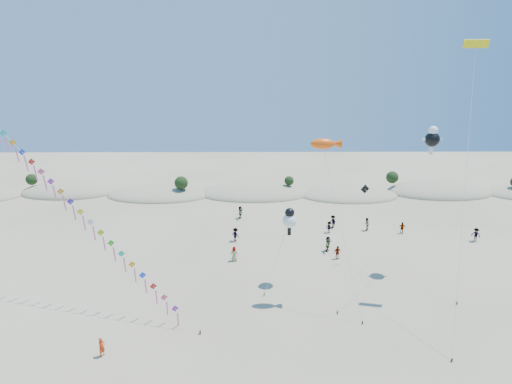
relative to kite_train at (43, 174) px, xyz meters
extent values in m
ellipsoid|color=gray|center=(-12.81, 32.96, -12.00)|extent=(16.00, 8.80, 3.60)
ellipsoid|color=#1B3C16|center=(-12.81, 32.96, -11.01)|extent=(12.80, 5.76, 0.64)
ellipsoid|color=gray|center=(3.19, 31.56, -12.00)|extent=(17.60, 9.68, 3.00)
ellipsoid|color=#1B3C16|center=(3.19, 31.56, -11.18)|extent=(14.08, 6.34, 0.70)
ellipsoid|color=gray|center=(19.19, 32.26, -12.00)|extent=(19.00, 10.45, 3.40)
ellipsoid|color=#1B3C16|center=(19.19, 32.26, -11.07)|extent=(15.20, 6.84, 0.76)
ellipsoid|color=gray|center=(35.19, 30.86, -12.00)|extent=(16.40, 9.02, 2.80)
ellipsoid|color=#1B3C16|center=(35.19, 30.86, -11.23)|extent=(13.12, 5.90, 0.66)
ellipsoid|color=gray|center=(51.19, 32.66, -12.00)|extent=(18.00, 9.90, 3.80)
ellipsoid|color=#1B3C16|center=(51.19, 32.66, -10.96)|extent=(14.40, 6.48, 0.72)
sphere|color=black|center=(-18.81, 33.16, -9.64)|extent=(1.90, 1.90, 1.90)
sphere|color=black|center=(7.19, 30.36, -9.52)|extent=(2.20, 2.20, 2.20)
sphere|color=black|center=(25.19, 32.36, -9.76)|extent=(1.60, 1.60, 1.60)
sphere|color=black|center=(43.19, 33.76, -9.56)|extent=(2.10, 2.10, 2.10)
cube|color=#3F2D1E|center=(14.59, -6.97, -11.83)|extent=(0.12, 0.12, 0.35)
cylinder|color=silver|center=(0.96, -0.47, -0.70)|extent=(27.27, 13.01, 22.64)
cube|color=purple|center=(12.42, -5.93, -10.21)|extent=(1.18, 0.46, 1.24)
cube|color=pink|center=(12.60, -5.88, -11.31)|extent=(0.19, 0.45, 1.55)
cube|color=#EB4A74|center=(11.45, -5.47, -9.41)|extent=(1.18, 0.46, 1.24)
cube|color=pink|center=(11.63, -5.42, -10.51)|extent=(0.19, 0.45, 1.55)
cube|color=red|center=(10.49, -5.01, -8.60)|extent=(1.18, 0.46, 1.24)
cube|color=pink|center=(10.67, -4.96, -9.70)|extent=(0.19, 0.45, 1.55)
cube|color=blue|center=(9.53, -4.55, -7.80)|extent=(1.18, 0.46, 1.24)
cube|color=pink|center=(9.71, -4.50, -8.90)|extent=(0.19, 0.45, 1.55)
cube|color=#FFA215|center=(8.56, -4.09, -7.00)|extent=(1.18, 0.46, 1.24)
cube|color=pink|center=(8.74, -4.04, -8.10)|extent=(0.19, 0.45, 1.55)
cube|color=#18B99D|center=(7.60, -3.63, -6.20)|extent=(1.18, 0.46, 1.24)
cube|color=pink|center=(7.78, -3.58, -7.30)|extent=(0.19, 0.45, 1.55)
cube|color=green|center=(6.63, -3.17, -5.40)|extent=(1.18, 0.46, 1.24)
cube|color=pink|center=(6.81, -3.12, -6.50)|extent=(0.19, 0.45, 1.55)
cube|color=#A2C817|center=(5.67, -2.71, -4.60)|extent=(1.18, 0.46, 1.24)
cube|color=pink|center=(5.85, -2.66, -5.70)|extent=(0.19, 0.45, 1.55)
cube|color=silver|center=(4.70, -2.26, -3.80)|extent=(1.18, 0.46, 1.24)
cube|color=pink|center=(4.88, -2.21, -4.90)|extent=(0.19, 0.45, 1.55)
cube|color=yellow|center=(3.74, -1.80, -3.00)|extent=(1.18, 0.46, 1.24)
cube|color=pink|center=(3.92, -1.75, -4.10)|extent=(0.19, 0.45, 1.55)
cube|color=#412698|center=(2.77, -1.34, -2.20)|extent=(1.18, 0.46, 1.24)
cube|color=pink|center=(2.95, -1.29, -3.30)|extent=(0.19, 0.45, 1.55)
cube|color=orange|center=(1.81, -0.88, -1.40)|extent=(1.18, 0.46, 1.24)
cube|color=pink|center=(1.99, -0.83, -2.50)|extent=(0.19, 0.45, 1.55)
cube|color=purple|center=(0.84, -0.42, -0.60)|extent=(1.18, 0.46, 1.24)
cube|color=pink|center=(1.02, -0.37, -1.70)|extent=(0.19, 0.45, 1.55)
cube|color=#EB4A74|center=(-0.12, 0.04, 0.20)|extent=(1.18, 0.46, 1.24)
cube|color=pink|center=(0.06, 0.09, -0.90)|extent=(0.19, 0.45, 1.55)
cube|color=red|center=(-1.09, 0.50, 1.00)|extent=(1.18, 0.46, 1.24)
cube|color=pink|center=(-0.91, 0.55, -0.10)|extent=(0.19, 0.45, 1.55)
cube|color=blue|center=(-2.05, 0.96, 1.80)|extent=(1.18, 0.46, 1.24)
cube|color=pink|center=(-1.87, 1.01, 0.70)|extent=(0.19, 0.45, 1.55)
cube|color=#FFA215|center=(-3.02, 1.42, 2.61)|extent=(1.18, 0.46, 1.24)
cube|color=pink|center=(-2.84, 1.47, 1.51)|extent=(0.19, 0.45, 1.55)
cube|color=#18B99D|center=(-3.98, 1.88, 3.41)|extent=(1.18, 0.46, 1.24)
cube|color=pink|center=(-3.80, 1.93, 2.31)|extent=(0.19, 0.45, 1.55)
cube|color=#3F2D1E|center=(28.45, -5.65, -11.85)|extent=(0.10, 0.10, 0.30)
cylinder|color=silver|center=(26.80, -3.10, -4.60)|extent=(3.35, 5.15, 14.82)
ellipsoid|color=#F9540D|center=(25.14, -0.54, 2.81)|extent=(2.16, 0.95, 0.95)
cone|color=#F9540D|center=(26.35, -0.54, 2.81)|extent=(0.86, 0.86, 0.86)
cube|color=#3F2D1E|center=(20.07, -0.96, -11.85)|extent=(0.10, 0.10, 0.30)
cylinder|color=silver|center=(21.35, 0.48, -8.67)|extent=(2.58, 2.92, 6.67)
sphere|color=white|center=(22.62, 1.93, -5.34)|extent=(1.42, 1.42, 1.42)
sphere|color=black|center=(22.62, 1.93, -4.49)|extent=(0.95, 0.95, 0.95)
cube|color=black|center=(22.62, 1.93, -6.45)|extent=(0.35, 0.18, 0.80)
cube|color=#3F2D1E|center=(26.58, -4.08, -11.85)|extent=(0.10, 0.10, 0.30)
cylinder|color=silver|center=(31.83, 0.46, -4.91)|extent=(10.55, 9.10, 14.21)
sphere|color=black|center=(37.09, 4.99, 2.19)|extent=(1.47, 1.47, 1.47)
sphere|color=white|center=(37.09, 4.99, 3.07)|extent=(0.96, 0.96, 0.96)
cube|color=white|center=(37.09, 4.99, 1.06)|extent=(0.35, 0.18, 0.80)
cube|color=white|center=(36.39, 4.99, 2.19)|extent=(0.60, 0.15, 0.25)
cube|color=white|center=(37.79, 4.99, 2.19)|extent=(0.60, 0.15, 0.25)
cube|color=#3F2D1E|center=(34.02, -10.54, -11.85)|extent=(0.10, 0.10, 0.30)
cylinder|color=silver|center=(36.03, -4.85, -0.42)|extent=(4.07, 11.40, 23.18)
cube|color=yellow|center=(38.05, 0.84, 11.16)|extent=(2.06, 0.84, 0.72)
cube|color=black|center=(38.05, 0.86, 11.16)|extent=(1.99, 0.52, 0.19)
cube|color=#3F2D1E|center=(38.04, -2.63, -11.85)|extent=(0.10, 0.10, 0.30)
cylinder|color=silver|center=(34.62, 2.11, -7.79)|extent=(6.85, 9.50, 8.45)
cube|color=black|center=(31.21, 6.85, -3.57)|extent=(1.00, 0.30, 1.03)
imported|color=red|center=(7.39, -9.65, -11.21)|extent=(0.59, 0.69, 1.59)
imported|color=slate|center=(16.82, 12.21, -11.13)|extent=(1.28, 1.23, 1.75)
imported|color=slate|center=(16.88, 6.64, -11.15)|extent=(0.88, 0.61, 1.71)
imported|color=slate|center=(28.66, 7.05, -11.21)|extent=(1.01, 0.62, 1.60)
imported|color=slate|center=(29.86, 16.61, -11.12)|extent=(1.06, 1.32, 1.78)
imported|color=slate|center=(27.93, 9.16, -11.07)|extent=(1.15, 1.81, 1.86)
imported|color=slate|center=(29.07, 14.88, -11.23)|extent=(1.12, 1.10, 1.55)
imported|color=slate|center=(34.16, 15.55, -11.12)|extent=(0.95, 1.06, 1.78)
imported|color=slate|center=(38.60, 14.47, -11.21)|extent=(0.97, 0.49, 1.58)
imported|color=slate|center=(47.01, 11.92, -11.13)|extent=(1.27, 1.24, 1.75)
imported|color=slate|center=(17.21, 20.37, -11.10)|extent=(0.77, 1.74, 1.81)
camera|label=1|loc=(18.99, -37.50, 9.80)|focal=30.00mm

